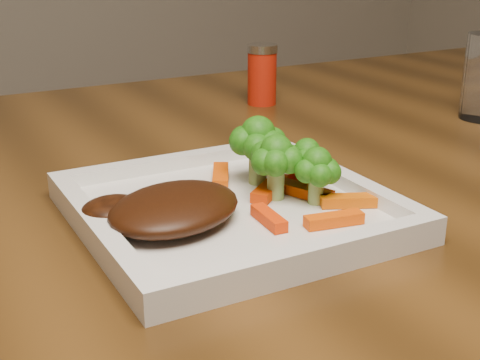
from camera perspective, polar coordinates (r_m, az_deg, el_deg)
name	(u,v)px	position (r m, az deg, el deg)	size (l,w,h in m)	color
plate	(230,213)	(0.62, -0.82, -2.85)	(0.27, 0.27, 0.01)	white
steak	(174,208)	(0.58, -5.62, -2.38)	(0.13, 0.10, 0.03)	#371708
broccoli_0	(258,150)	(0.66, 1.53, 2.60)	(0.06, 0.06, 0.07)	#367413
broccoli_1	(307,158)	(0.65, 5.71, 1.91)	(0.05, 0.05, 0.06)	#177613
broccoli_2	(317,173)	(0.62, 6.55, 0.58)	(0.05, 0.05, 0.06)	#1E7513
broccoli_3	(276,168)	(0.63, 3.09, 1.07)	(0.06, 0.06, 0.06)	#235E0F
carrot_0	(334,220)	(0.58, 8.02, -3.37)	(0.05, 0.01, 0.01)	#E84A03
carrot_1	(352,201)	(0.62, 9.54, -1.75)	(0.06, 0.02, 0.01)	#D45703
carrot_2	(269,218)	(0.58, 2.47, -3.26)	(0.05, 0.01, 0.01)	#E93203
carrot_3	(305,172)	(0.69, 5.58, 0.72)	(0.05, 0.01, 0.01)	red
carrot_4	(221,176)	(0.68, -1.66, 0.37)	(0.06, 0.02, 0.01)	#E74B03
carrot_5	(302,190)	(0.64, 5.32, -0.88)	(0.06, 0.02, 0.01)	#CF3D03
carrot_6	(270,188)	(0.65, 2.61, -0.71)	(0.06, 0.02, 0.01)	red
spice_shaker	(262,75)	(1.04, 1.89, 8.98)	(0.04, 0.04, 0.09)	#B41B0A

